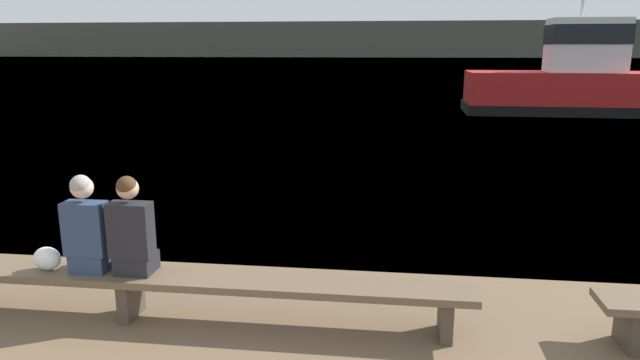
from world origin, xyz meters
name	(u,v)px	position (x,y,z in m)	size (l,w,h in m)	color
water_surface	(385,60)	(0.00, 124.97, 0.00)	(240.00, 240.00, 0.00)	#426B8E
far_shoreline	(388,40)	(0.00, 164.22, 4.82)	(600.00, 12.00, 9.64)	#4C4C42
bench_main	(130,281)	(-0.81, 3.41, 0.41)	(7.10, 0.50, 0.49)	brown
person_left	(87,228)	(-1.23, 3.40, 0.97)	(0.43, 0.36, 1.05)	navy
person_right	(132,230)	(-0.74, 3.40, 0.96)	(0.43, 0.36, 1.05)	black
shopping_bag	(47,258)	(-1.70, 3.39, 0.62)	(0.29, 0.18, 0.25)	white
tugboat_red	(574,84)	(9.48, 23.77, 1.25)	(8.85, 3.21, 7.19)	#A81919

